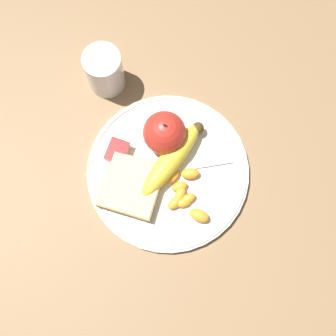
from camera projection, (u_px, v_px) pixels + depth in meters
The scene contains 16 objects.
ground_plane at pixel (168, 173), 0.80m from camera, with size 3.00×3.00×0.00m, color olive.
plate at pixel (168, 172), 0.79m from camera, with size 0.27×0.27×0.01m.
juice_glass at pixel (105, 72), 0.80m from camera, with size 0.06×0.06×0.09m.
apple at pixel (164, 133), 0.77m from camera, with size 0.07×0.07×0.08m.
banana at pixel (174, 159), 0.78m from camera, with size 0.16×0.08×0.04m.
bread_slice at pixel (132, 186), 0.77m from camera, with size 0.10×0.10×0.02m.
fork at pixel (174, 169), 0.79m from camera, with size 0.10×0.16×0.00m.
jam_packet at pixel (118, 150), 0.79m from camera, with size 0.04×0.03×0.02m.
orange_segment_0 at pixel (173, 177), 0.78m from camera, with size 0.03×0.03×0.01m.
orange_segment_1 at pixel (190, 174), 0.78m from camera, with size 0.03×0.04×0.02m.
orange_segment_2 at pixel (183, 203), 0.77m from camera, with size 0.03×0.03×0.01m.
orange_segment_3 at pixel (179, 187), 0.78m from camera, with size 0.03×0.03×0.01m.
orange_segment_4 at pixel (180, 194), 0.77m from camera, with size 0.03×0.02×0.02m.
orange_segment_5 at pixel (175, 203), 0.77m from camera, with size 0.03×0.03×0.02m.
orange_segment_6 at pixel (199, 216), 0.76m from camera, with size 0.02×0.04×0.02m.
orange_segment_7 at pixel (188, 199), 0.77m from camera, with size 0.03×0.03×0.01m.
Camera 1 is at (-0.18, -0.06, 0.78)m, focal length 50.00 mm.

